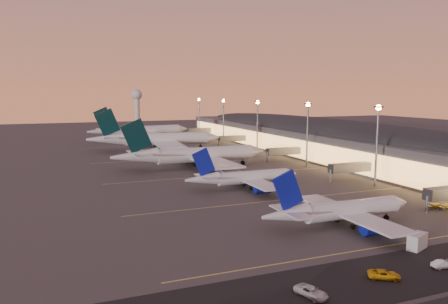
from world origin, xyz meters
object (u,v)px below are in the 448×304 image
catering_truck_a (418,241)px  service_van_e (443,264)px  airliner_narrow_north (244,178)px  service_van_b (384,274)px  radar_tower (137,102)px  baggage_tug_b (445,207)px  airliner_narrow_south (340,211)px  airliner_wide_far (140,131)px  baggage_tug_a (434,206)px  airliner_wide_near (193,155)px  airliner_wide_mid (156,139)px  service_van_a (311,292)px

catering_truck_a → service_van_e: (-3.30, -8.83, -0.71)m
airliner_narrow_north → service_van_b: 68.95m
radar_tower → catering_truck_a: radar_tower is taller
baggage_tug_b → service_van_b: (-44.68, -27.56, 0.19)m
airliner_narrow_south → airliner_wide_far: airliner_wide_far is taller
airliner_wide_far → catering_truck_a: airliner_wide_far is taller
radar_tower → airliner_narrow_south: bearing=-92.2°
baggage_tug_a → service_van_e: service_van_e is taller
airliner_narrow_north → baggage_tug_a: (36.04, -39.35, -2.97)m
airliner_wide_near → baggage_tug_b: (41.39, -82.15, -4.70)m
airliner_wide_far → baggage_tug_a: 198.01m
radar_tower → service_van_e: (-8.93, -317.14, -21.19)m
airliner_narrow_south → catering_truck_a: 18.12m
service_van_b → airliner_wide_near: bearing=29.7°
airliner_wide_far → baggage_tug_a: (37.40, -194.38, -4.94)m
airliner_narrow_north → airliner_wide_mid: 100.31m
radar_tower → baggage_tug_b: radar_tower is taller
airliner_wide_near → airliner_wide_mid: bearing=89.3°
airliner_narrow_north → airliner_wide_near: airliner_wide_near is taller
airliner_wide_near → service_van_a: 112.06m
airliner_narrow_south → service_van_e: airliner_narrow_south is taller
airliner_narrow_south → airliner_narrow_north: 43.14m
airliner_narrow_north → baggage_tug_a: airliner_narrow_north is taller
airliner_wide_near → baggage_tug_a: bearing=-65.6°
airliner_narrow_south → baggage_tug_b: airliner_narrow_south is taller
airliner_wide_near → service_van_b: bearing=-93.3°
airliner_wide_far → baggage_tug_b: (39.54, -196.05, -4.93)m
service_van_a → service_van_e: 26.74m
catering_truck_a → airliner_narrow_south: bearing=85.1°
airliner_wide_far → baggage_tug_a: airliner_wide_far is taller
airliner_wide_mid → baggage_tug_b: (42.28, -141.22, -5.14)m
airliner_narrow_north → service_van_e: bearing=-85.4°
service_van_a → service_van_e: (26.73, 0.48, -0.05)m
airliner_narrow_south → airliner_wide_far: bearing=91.2°
airliner_wide_far → baggage_tug_b: airliner_wide_far is taller
airliner_wide_far → catering_truck_a: (10.58, -215.17, -4.06)m
airliner_wide_near → radar_tower: (18.06, 207.04, 16.65)m
airliner_narrow_north → airliner_wide_near: 41.29m
airliner_wide_far → airliner_narrow_south: bearing=-97.8°
airliner_narrow_north → service_van_b: airliner_narrow_north is taller
airliner_wide_near → service_van_b: size_ratio=12.45×
airliner_wide_far → catering_truck_a: 215.47m
baggage_tug_a → service_van_b: 51.62m
airliner_wide_near → radar_tower: radar_tower is taller
service_van_a → airliner_narrow_south: bearing=30.1°
catering_truck_a → baggage_tug_a: bearing=15.7°
airliner_wide_near → radar_tower: bearing=83.5°
service_van_a → airliner_wide_near: bearing=64.1°
service_van_a → airliner_wide_mid: bearing=67.5°
baggage_tug_b → catering_truck_a: 34.72m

